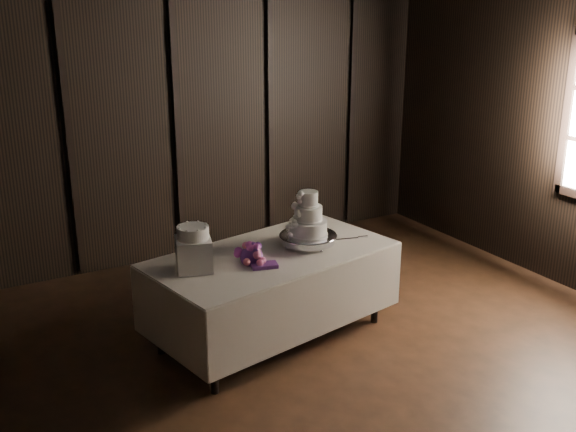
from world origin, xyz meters
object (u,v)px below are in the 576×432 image
at_px(cake_stand, 308,240).
at_px(bouquet, 251,255).
at_px(box_pedestal, 194,254).
at_px(wedding_cake, 306,219).
at_px(small_cake, 193,233).
at_px(display_table, 272,292).

height_order(cake_stand, bouquet, bouquet).
xyz_separation_m(bouquet, box_pedestal, (-0.43, 0.10, 0.05)).
relative_size(wedding_cake, small_cake, 1.57).
relative_size(cake_stand, bouquet, 1.16).
xyz_separation_m(cake_stand, wedding_cake, (-0.03, -0.02, 0.19)).
bearing_deg(display_table, small_cake, 170.08).
height_order(box_pedestal, small_cake, small_cake).
bearing_deg(bouquet, display_table, 25.80).
bearing_deg(cake_stand, small_cake, -178.66).
height_order(cake_stand, wedding_cake, wedding_cake).
bearing_deg(box_pedestal, small_cake, 0.00).
xyz_separation_m(display_table, small_cake, (-0.68, -0.01, 0.64)).
distance_m(cake_stand, box_pedestal, 1.03).
height_order(wedding_cake, small_cake, wedding_cake).
xyz_separation_m(cake_stand, small_cake, (-1.02, -0.02, 0.25)).
height_order(display_table, wedding_cake, wedding_cake).
xyz_separation_m(wedding_cake, box_pedestal, (-0.99, -0.01, -0.11)).
bearing_deg(display_table, bouquet, -165.35).
bearing_deg(wedding_cake, bouquet, -168.90).
bearing_deg(wedding_cake, cake_stand, 29.68).
distance_m(display_table, box_pedestal, 0.82).
relative_size(display_table, small_cake, 8.96).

